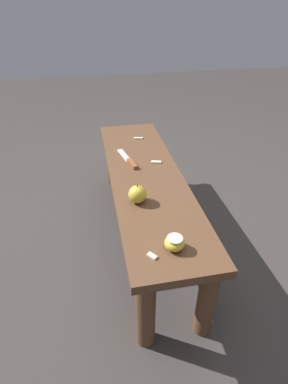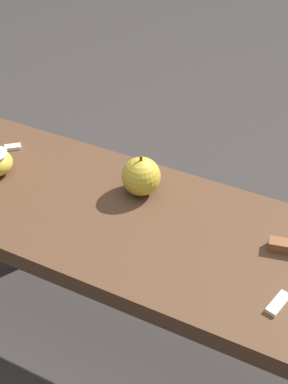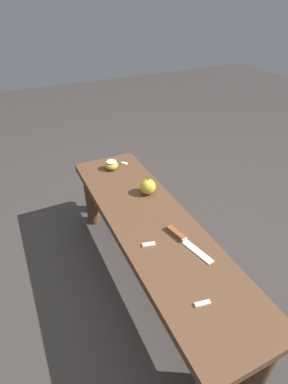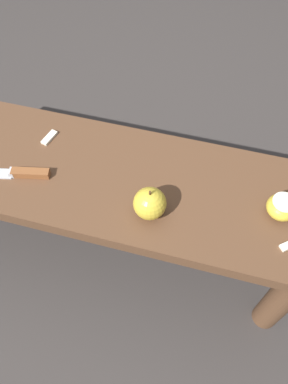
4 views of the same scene
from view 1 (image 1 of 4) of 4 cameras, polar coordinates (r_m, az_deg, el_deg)
name	(u,v)px [view 1 (image 1 of 4)]	position (r m, az deg, el deg)	size (l,w,h in m)	color
ground_plane	(146,235)	(1.78, 0.30, -8.26)	(8.00, 8.00, 0.00)	#383330
wooden_bench	(146,188)	(1.58, 0.33, 0.71)	(1.36, 0.36, 0.42)	brown
knife	(130,161)	(1.64, -2.76, 5.91)	(0.25, 0.08, 0.02)	#B7BABF
apple_whole	(138,194)	(1.31, -1.24, -0.43)	(0.08, 0.08, 0.09)	gold
apple_cut	(175,243)	(1.10, 5.90, -9.63)	(0.07, 0.07, 0.05)	gold
apple_slice_near_knife	(156,162)	(1.64, 2.34, 5.72)	(0.03, 0.06, 0.01)	white
apple_slice_center	(138,138)	(1.92, -1.08, 10.21)	(0.03, 0.06, 0.01)	white
apple_slice_near_bowl	(152,256)	(1.08, 1.55, -12.07)	(0.04, 0.04, 0.01)	white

